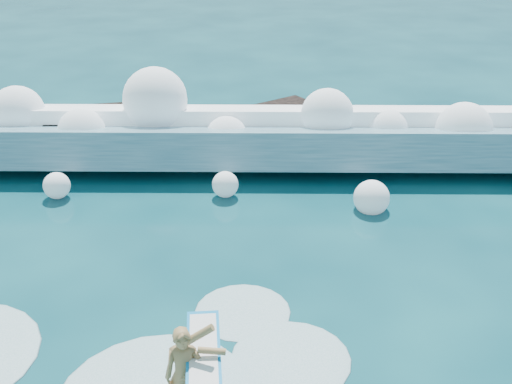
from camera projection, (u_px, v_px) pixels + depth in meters
ground at (173, 298)px, 11.77m from camera, size 200.00×200.00×0.00m
breaking_wave at (203, 139)px, 17.35m from camera, size 19.51×2.97×1.68m
rock_cluster at (179, 134)px, 18.25m from camera, size 8.10×3.18×1.26m
surfer_with_board at (189, 371)px, 9.17m from camera, size 0.92×2.80×1.57m
wave_spray at (200, 121)px, 17.07m from camera, size 15.15×4.68×2.56m
surf_foam at (104, 380)px, 9.84m from camera, size 9.35×5.20×0.15m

